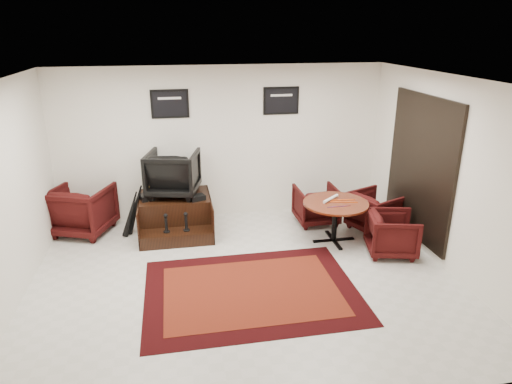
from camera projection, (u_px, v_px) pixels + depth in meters
ground at (244, 279)px, 6.56m from camera, size 6.00×6.00×0.00m
room_shell at (272, 156)px, 6.13m from camera, size 6.02×5.02×2.81m
area_rug at (251, 291)px, 6.26m from camera, size 2.88×2.16×0.01m
shine_podium at (176, 215)px, 8.04m from camera, size 1.23×1.26×0.63m
shine_chair at (173, 171)px, 7.90m from camera, size 1.01×0.97×0.87m
shoes_pair at (147, 197)px, 7.79m from camera, size 0.28×0.30×0.09m
polish_kit at (197, 198)px, 7.77m from camera, size 0.29×0.25×0.09m
umbrella_black at (131, 214)px, 7.77m from camera, size 0.31×0.12×0.84m
umbrella_hooked at (135, 209)px, 7.86m from camera, size 0.34×0.13×0.92m
armchair_side at (82, 207)px, 7.91m from camera, size 1.16×1.13×0.94m
meeting_table at (336, 207)px, 7.52m from camera, size 1.07×1.07×0.70m
table_chair_back at (316, 203)px, 8.35m from camera, size 0.74×0.69×0.76m
table_chair_window at (375, 210)px, 8.03m from camera, size 0.94×0.97×0.77m
table_chair_corner at (392, 232)px, 7.19m from camera, size 0.83×0.86×0.74m
paper_roll at (331, 199)px, 7.58m from camera, size 0.35×0.31×0.05m
table_clutter at (342, 202)px, 7.49m from camera, size 0.57×0.32×0.01m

